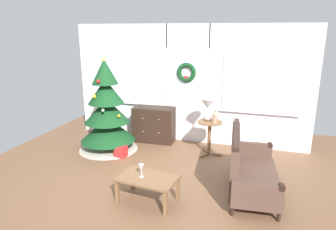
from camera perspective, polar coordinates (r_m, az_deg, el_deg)
The scene contains 11 objects.
ground_plane at distance 5.22m, azimuth -2.42°, elevation -12.18°, with size 6.76×6.76×0.00m, color brown.
back_wall_with_door at distance 6.70m, azimuth 3.59°, elevation 5.73°, with size 5.20×0.19×2.55m.
christmas_tree at distance 6.40m, azimuth -11.28°, elevation -0.01°, with size 1.22×1.22×1.96m.
dresser_cabinet at distance 6.84m, azimuth -2.62°, elevation -1.76°, with size 0.92×0.47×0.78m.
settee_sofa at distance 4.94m, azimuth 14.43°, elevation -9.51°, with size 0.85×1.65×0.96m.
side_table at distance 6.11m, azimuth 7.72°, elevation -3.01°, with size 0.50×0.48×0.69m.
table_lamp at distance 6.03m, azimuth 7.39°, elevation 1.55°, with size 0.28×0.28×0.44m.
flower_vase at distance 5.95m, azimuth 8.67°, elevation -0.36°, with size 0.11×0.10×0.35m.
coffee_table at distance 4.53m, azimuth -3.82°, elevation -12.09°, with size 0.89×0.61×0.38m.
wine_glass at distance 4.46m, azimuth -4.98°, elevation -9.75°, with size 0.08×0.08×0.20m.
gift_box at distance 6.17m, azimuth -8.74°, elevation -6.69°, with size 0.22×0.20×0.22m, color red.
Camera 1 is at (1.61, -4.33, 2.43)m, focal length 32.82 mm.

